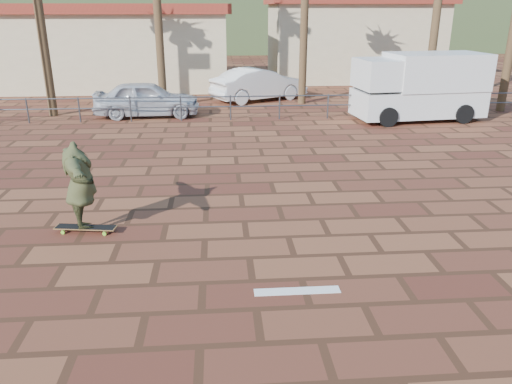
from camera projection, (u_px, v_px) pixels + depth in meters
ground at (249, 258)px, 9.15m from camera, size 120.00×120.00×0.00m
paint_stripe at (297, 291)px, 8.08m from camera, size 1.40×0.22×0.01m
guardrail at (230, 103)px, 20.14m from camera, size 24.06×0.06×1.00m
building_west at (120, 45)px, 28.50m from camera, size 12.60×7.60×4.50m
building_east at (352, 38)px, 31.28m from camera, size 10.60×6.60×5.00m
hill_front at (220, 20)px, 54.86m from camera, size 70.00×18.00×6.00m
hill_back at (32, 10)px, 58.55m from camera, size 35.00×14.00×8.00m
longboard at (86, 228)px, 10.17m from camera, size 1.28×0.46×0.12m
skateboarder at (80, 185)px, 9.85m from camera, size 1.35×2.27×1.79m
campervan at (420, 85)px, 19.97m from camera, size 5.28×2.69×2.63m
car_silver at (147, 99)px, 20.81m from camera, size 4.39×1.92×1.47m
car_white at (259, 84)px, 24.42m from camera, size 4.97×3.65×1.56m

